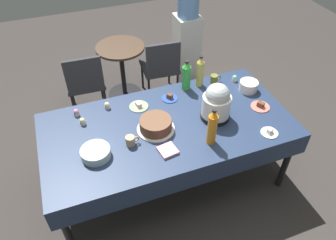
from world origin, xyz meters
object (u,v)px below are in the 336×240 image
at_px(ceramic_snack_bowl, 248,86).
at_px(water_cooler, 187,38).
at_px(dessert_plate_sage, 139,106).
at_px(maroon_chair_left, 85,80).
at_px(frosted_layer_cake, 156,125).
at_px(coffee_mug_tan, 131,141).
at_px(coffee_mug_olive, 214,79).
at_px(round_cafe_table, 122,62).
at_px(potluck_table, 168,129).
at_px(glass_salad_bowl, 96,153).
at_px(cupcake_cocoa, 235,78).
at_px(cupcake_berry, 83,121).
at_px(maroon_chair_right, 161,65).
at_px(slow_cooker, 217,103).
at_px(soda_bottle_orange_juice, 212,127).
at_px(cupcake_mint, 107,106).
at_px(dessert_plate_white, 269,132).
at_px(soda_bottle_ginger_ale, 200,72).
at_px(soda_bottle_lime_soda, 186,76).
at_px(dessert_plate_coral, 260,106).
at_px(dessert_plate_cobalt, 170,98).
at_px(cupcake_rose, 76,113).

height_order(ceramic_snack_bowl, water_cooler, water_cooler).
height_order(dessert_plate_sage, maroon_chair_left, maroon_chair_left).
xyz_separation_m(frosted_layer_cake, coffee_mug_tan, (-0.25, -0.10, -0.01)).
relative_size(coffee_mug_olive, round_cafe_table, 0.16).
bearing_deg(potluck_table, glass_salad_bowl, -167.35).
height_order(cupcake_cocoa, coffee_mug_tan, coffee_mug_tan).
distance_m(cupcake_berry, maroon_chair_right, 1.55).
relative_size(slow_cooker, soda_bottle_orange_juice, 1.02).
xyz_separation_m(cupcake_mint, maroon_chair_left, (-0.10, 0.92, -0.29)).
bearing_deg(cupcake_cocoa, coffee_mug_tan, -157.98).
xyz_separation_m(coffee_mug_olive, water_cooler, (0.24, 1.26, -0.21)).
distance_m(dessert_plate_white, round_cafe_table, 2.14).
bearing_deg(soda_bottle_ginger_ale, water_cooler, 72.26).
height_order(glass_salad_bowl, soda_bottle_lime_soda, soda_bottle_lime_soda).
distance_m(soda_bottle_ginger_ale, water_cooler, 1.35).
relative_size(glass_salad_bowl, dessert_plate_sage, 1.32).
relative_size(frosted_layer_cake, ceramic_snack_bowl, 1.81).
xyz_separation_m(cupcake_mint, round_cafe_table, (0.40, 1.14, -0.28)).
bearing_deg(dessert_plate_white, soda_bottle_lime_soda, 116.43).
bearing_deg(water_cooler, dessert_plate_coral, -90.35).
bearing_deg(soda_bottle_orange_juice, slow_cooker, 57.05).
xyz_separation_m(dessert_plate_coral, coffee_mug_olive, (-0.23, 0.50, 0.03)).
xyz_separation_m(slow_cooker, coffee_mug_olive, (0.23, 0.49, -0.12)).
bearing_deg(coffee_mug_olive, frosted_layer_cake, -150.09).
distance_m(potluck_table, cupcake_mint, 0.61).
xyz_separation_m(potluck_table, water_cooler, (0.90, 1.69, -0.10)).
relative_size(dessert_plate_cobalt, dessert_plate_white, 1.03).
height_order(dessert_plate_coral, cupcake_rose, cupcake_rose).
bearing_deg(water_cooler, frosted_layer_cake, -120.84).
xyz_separation_m(glass_salad_bowl, water_cooler, (1.57, 1.84, -0.20)).
bearing_deg(cupcake_cocoa, cupcake_berry, -175.72).
xyz_separation_m(frosted_layer_cake, water_cooler, (1.02, 1.72, -0.21)).
bearing_deg(maroon_chair_left, coffee_mug_tan, -82.81).
height_order(ceramic_snack_bowl, cupcake_mint, ceramic_snack_bowl).
relative_size(dessert_plate_white, round_cafe_table, 0.21).
height_order(glass_salad_bowl, soda_bottle_ginger_ale, soda_bottle_ginger_ale).
bearing_deg(coffee_mug_tan, water_cooler, 54.92).
relative_size(coffee_mug_tan, maroon_chair_left, 0.14).
distance_m(slow_cooker, maroon_chair_left, 1.75).
xyz_separation_m(dessert_plate_sage, coffee_mug_tan, (-0.20, -0.44, 0.03)).
bearing_deg(dessert_plate_sage, maroon_chair_right, 60.40).
bearing_deg(frosted_layer_cake, maroon_chair_left, 107.78).
height_order(frosted_layer_cake, cupcake_cocoa, frosted_layer_cake).
bearing_deg(dessert_plate_white, cupcake_mint, 146.45).
bearing_deg(cupcake_cocoa, maroon_chair_left, 146.59).
distance_m(coffee_mug_olive, round_cafe_table, 1.36).
bearing_deg(frosted_layer_cake, potluck_table, 11.49).
bearing_deg(maroon_chair_left, potluck_table, -67.28).
xyz_separation_m(dessert_plate_white, water_cooler, (0.13, 2.10, -0.17)).
height_order(soda_bottle_ginger_ale, water_cooler, water_cooler).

